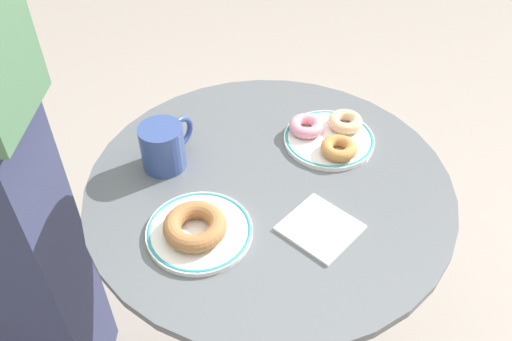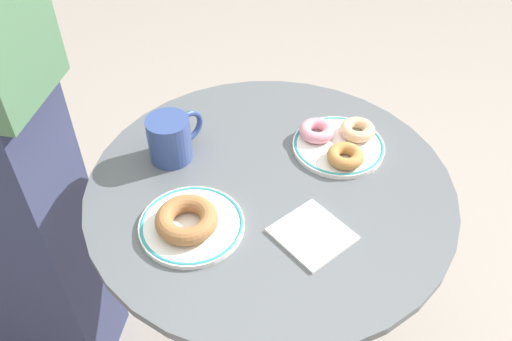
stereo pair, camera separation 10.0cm
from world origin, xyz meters
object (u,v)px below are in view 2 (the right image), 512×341
(paper_napkin, at_px, (314,234))
(cafe_table, at_px, (268,253))
(donut_cinnamon, at_px, (187,219))
(donut_old_fashioned, at_px, (345,156))
(plate_right, at_px, (338,146))
(coffee_mug, at_px, (171,138))
(donut_glazed, at_px, (357,130))
(plate_left, at_px, (192,225))
(donut_pink_frosted, at_px, (317,131))

(paper_napkin, bearing_deg, cafe_table, 91.05)
(cafe_table, distance_m, donut_cinnamon, 0.30)
(cafe_table, bearing_deg, donut_old_fashioned, -8.99)
(plate_right, distance_m, coffee_mug, 0.34)
(cafe_table, distance_m, plate_right, 0.28)
(donut_glazed, bearing_deg, plate_left, -172.03)
(paper_napkin, relative_size, coffee_mug, 0.96)
(plate_right, height_order, donut_pink_frosted, donut_pink_frosted)
(plate_left, distance_m, donut_cinnamon, 0.02)
(plate_right, distance_m, donut_old_fashioned, 0.05)
(cafe_table, height_order, paper_napkin, paper_napkin)
(donut_old_fashioned, bearing_deg, coffee_mug, 146.30)
(paper_napkin, bearing_deg, plate_right, 44.26)
(donut_pink_frosted, relative_size, coffee_mug, 0.58)
(donut_glazed, xyz_separation_m, donut_pink_frosted, (-0.08, 0.04, 0.00))
(paper_napkin, bearing_deg, plate_left, 146.26)
(donut_cinnamon, xyz_separation_m, donut_old_fashioned, (0.34, 0.00, -0.00))
(plate_left, height_order, donut_cinnamon, donut_cinnamon)
(plate_right, bearing_deg, donut_old_fashioned, -112.22)
(plate_left, height_order, plate_right, same)
(donut_glazed, bearing_deg, cafe_table, -172.52)
(donut_cinnamon, bearing_deg, donut_old_fashioned, 0.67)
(plate_right, xyz_separation_m, donut_pink_frosted, (-0.02, 0.05, 0.02))
(donut_glazed, relative_size, donut_pink_frosted, 1.00)
(donut_cinnamon, bearing_deg, plate_left, 13.68)
(cafe_table, relative_size, donut_cinnamon, 6.89)
(cafe_table, height_order, donut_cinnamon, donut_cinnamon)
(donut_old_fashioned, bearing_deg, plate_left, -179.68)
(cafe_table, distance_m, donut_pink_frosted, 0.29)
(plate_right, xyz_separation_m, donut_glazed, (0.05, 0.01, 0.02))
(donut_old_fashioned, bearing_deg, donut_glazed, 37.73)
(plate_right, relative_size, donut_old_fashioned, 2.59)
(plate_left, bearing_deg, donut_glazed, 7.97)
(plate_left, bearing_deg, donut_cinnamon, -166.32)
(cafe_table, xyz_separation_m, coffee_mug, (-0.13, 0.17, 0.26))
(cafe_table, bearing_deg, coffee_mug, 128.05)
(plate_right, distance_m, donut_glazed, 0.05)
(donut_cinnamon, bearing_deg, plate_right, 8.15)
(donut_glazed, distance_m, coffee_mug, 0.39)
(plate_right, distance_m, donut_pink_frosted, 0.05)
(donut_glazed, bearing_deg, donut_old_fashioned, -142.27)
(donut_pink_frosted, relative_size, donut_old_fashioned, 1.00)
(plate_right, xyz_separation_m, donut_old_fashioned, (-0.02, -0.05, 0.02))
(cafe_table, distance_m, coffee_mug, 0.34)
(plate_left, distance_m, donut_old_fashioned, 0.34)
(donut_cinnamon, relative_size, donut_glazed, 1.50)
(cafe_table, xyz_separation_m, donut_old_fashioned, (0.16, -0.02, 0.24))
(donut_glazed, distance_m, paper_napkin, 0.29)
(coffee_mug, bearing_deg, plate_left, -103.30)
(donut_cinnamon, relative_size, donut_old_fashioned, 1.50)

